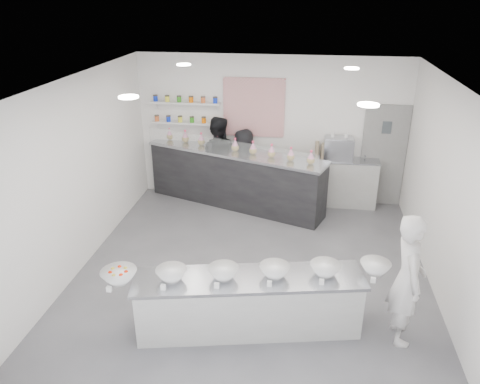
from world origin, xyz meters
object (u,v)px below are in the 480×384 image
staff_left (217,159)px  woman_prep (407,279)px  staff_right (244,166)px  prep_counter (249,303)px  espresso_machine (338,149)px  back_bar (235,178)px  espresso_ledge (343,182)px

staff_left → woman_prep: bearing=129.2°
woman_prep → staff_right: woman_prep is taller
staff_right → prep_counter: bearing=117.1°
staff_right → espresso_machine: bearing=-160.0°
prep_counter → espresso_machine: (1.27, 4.14, 0.82)m
back_bar → staff_right: 0.35m
prep_counter → staff_right: (-0.63, 4.08, 0.38)m
espresso_ledge → back_bar: bearing=-172.0°
prep_counter → staff_left: bearing=94.6°
staff_right → espresso_ledge: bearing=-160.1°
espresso_machine → prep_counter: bearing=-107.1°
back_bar → staff_left: size_ratio=2.11×
espresso_machine → woman_prep: 4.08m
prep_counter → espresso_machine: espresso_machine is taller
prep_counter → espresso_ledge: espresso_ledge is taller
prep_counter → back_bar: bearing=89.7°
prep_counter → espresso_ledge: (1.43, 4.14, 0.10)m
espresso_machine → staff_left: (-2.46, -0.06, -0.32)m
espresso_machine → back_bar: bearing=-171.4°
staff_left → staff_right: size_ratio=1.16×
espresso_machine → staff_right: size_ratio=0.37×
espresso_ledge → staff_right: bearing=-178.4°
woman_prep → staff_right: 4.72m
prep_counter → espresso_machine: 4.41m
espresso_machine → woman_prep: size_ratio=0.33×
prep_counter → woman_prep: (1.95, 0.13, 0.48)m
prep_counter → espresso_machine: size_ratio=5.11×
woman_prep → prep_counter: bearing=90.8°
staff_left → staff_right: staff_left is taller
prep_counter → espresso_ledge: size_ratio=2.18×
prep_counter → staff_left: staff_left is taller
staff_left → espresso_machine: bearing=-178.0°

